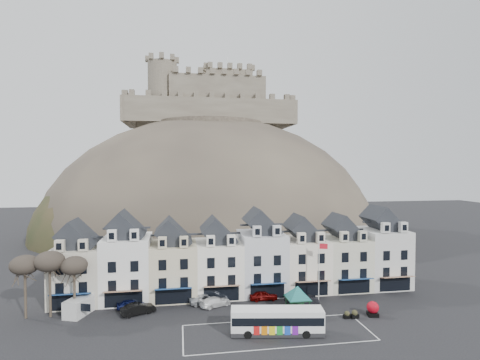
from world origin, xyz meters
name	(u,v)px	position (x,y,z in m)	size (l,w,h in m)	color
ground	(263,339)	(0.00, 0.00, 0.00)	(300.00, 300.00, 0.00)	black
coach_bay_markings	(277,333)	(2.00, 1.25, 0.00)	(22.00, 7.50, 0.01)	silver
townhouse_terrace	(241,258)	(0.15, 15.97, 5.30)	(54.40, 9.35, 11.80)	beige
castle_hill	(216,232)	(1.25, 68.95, 0.11)	(100.00, 76.00, 68.00)	#37302A
castle	(211,100)	(0.51, 75.93, 40.19)	(50.20, 22.20, 22.00)	brown
tree_left_far	(25,265)	(-29.00, 10.50, 6.90)	(3.61, 3.61, 8.24)	#3D3227
tree_left_mid	(50,262)	(-26.00, 10.50, 7.24)	(3.78, 3.78, 8.64)	#3D3227
tree_left_near	(74,266)	(-23.00, 10.50, 6.55)	(3.43, 3.43, 7.84)	#3D3227
bus	(277,320)	(1.90, 0.91, 1.68)	(11.03, 4.12, 3.04)	#262628
bus_shelter	(298,292)	(6.11, 6.16, 2.94)	(5.97, 5.97, 3.79)	black
red_buoy	(373,309)	(15.68, 3.98, 0.98)	(1.55, 1.55, 1.92)	black
flagpole	(320,268)	(10.62, 9.90, 5.03)	(1.22, 0.47, 8.81)	silver
white_van	(81,305)	(-22.34, 10.97, 1.13)	(3.78, 5.40, 2.26)	silver
planter_west	(347,315)	(12.00, 3.79, 0.46)	(1.00, 0.67, 0.96)	black
planter_east	(355,314)	(13.00, 3.69, 0.52)	(1.13, 0.75, 1.07)	black
car_navy	(131,304)	(-16.00, 11.68, 0.64)	(1.52, 3.77, 1.28)	#0D1445
car_black	(138,309)	(-14.80, 9.50, 0.75)	(1.58, 4.53, 1.49)	black
car_silver	(206,299)	(-5.60, 12.00, 0.68)	(2.26, 4.82, 1.36)	#B6BABF
car_white	(215,302)	(-4.40, 10.68, 0.65)	(1.83, 4.49, 1.30)	white
car_maroon	(263,295)	(2.76, 12.00, 0.72)	(1.69, 4.21, 1.44)	#4D0504
car_charcoal	(302,299)	(7.80, 9.50, 0.78)	(1.66, 4.76, 1.57)	black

